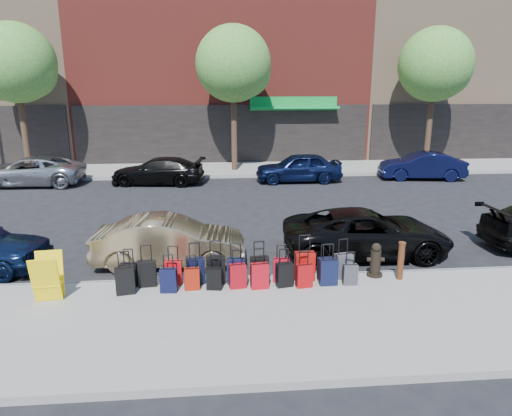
{
  "coord_description": "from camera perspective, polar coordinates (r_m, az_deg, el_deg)",
  "views": [
    {
      "loc": [
        -0.43,
        -14.42,
        4.52
      ],
      "look_at": [
        0.69,
        -1.5,
        1.0
      ],
      "focal_mm": 32.0,
      "sensor_mm": 36.0,
      "label": 1
    }
  ],
  "objects": [
    {
      "name": "tree_right",
      "position": [
        26.59,
        21.76,
        16.09
      ],
      "size": [
        3.8,
        3.8,
        7.27
      ],
      "color": "black",
      "rests_on": "sidewalk_far"
    },
    {
      "name": "sidewalk_near",
      "position": [
        9.09,
        -1.67,
        -14.09
      ],
      "size": [
        60.0,
        4.0,
        0.15
      ],
      "primitive_type": "cube",
      "color": "gray",
      "rests_on": "ground"
    },
    {
      "name": "bollard",
      "position": [
        11.07,
        17.65,
        -6.23
      ],
      "size": [
        0.17,
        0.17,
        0.9
      ],
      "color": "#38190C",
      "rests_on": "sidewalk_near"
    },
    {
      "name": "suitcase_back_6",
      "position": [
        10.18,
        0.44,
        -8.48
      ],
      "size": [
        0.41,
        0.26,
        0.91
      ],
      "rotation": [
        0.0,
        0.0,
        0.12
      ],
      "color": "#AA0A16",
      "rests_on": "sidewalk_near"
    },
    {
      "name": "suitcase_front_9",
      "position": [
        10.71,
        8.69,
        -7.52
      ],
      "size": [
        0.37,
        0.23,
        0.86
      ],
      "rotation": [
        0.0,
        0.0,
        0.11
      ],
      "color": "black",
      "rests_on": "sidewalk_near"
    },
    {
      "name": "suitcase_front_0",
      "position": [
        10.66,
        -15.58,
        -8.01
      ],
      "size": [
        0.36,
        0.2,
        0.87
      ],
      "rotation": [
        0.0,
        0.0,
        0.0
      ],
      "color": "black",
      "rests_on": "sidewalk_near"
    },
    {
      "name": "curb_near",
      "position": [
        10.9,
        -2.3,
        -8.9
      ],
      "size": [
        60.0,
        0.08,
        0.15
      ],
      "primitive_type": "cube",
      "color": "gray",
      "rests_on": "ground"
    },
    {
      "name": "suitcase_front_1",
      "position": [
        10.55,
        -13.45,
        -7.94
      ],
      "size": [
        0.42,
        0.26,
        0.96
      ],
      "rotation": [
        0.0,
        0.0,
        0.11
      ],
      "color": "black",
      "rests_on": "sidewalk_near"
    },
    {
      "name": "car_far_3",
      "position": [
        23.85,
        20.03,
        4.97
      ],
      "size": [
        4.18,
        1.93,
        1.33
      ],
      "primitive_type": "imported",
      "rotation": [
        0.0,
        0.0,
        -1.71
      ],
      "color": "#0C1036",
      "rests_on": "ground"
    },
    {
      "name": "suitcase_back_4",
      "position": [
        10.18,
        -5.22,
        -8.75
      ],
      "size": [
        0.36,
        0.25,
        0.8
      ],
      "rotation": [
        0.0,
        0.0,
        -0.17
      ],
      "color": "black",
      "rests_on": "sidewalk_near"
    },
    {
      "name": "suitcase_front_2",
      "position": [
        10.53,
        -10.26,
        -7.91
      ],
      "size": [
        0.37,
        0.21,
        0.9
      ],
      "rotation": [
        0.0,
        0.0,
        0.01
      ],
      "color": "#B10B11",
      "rests_on": "sidewalk_near"
    },
    {
      "name": "suitcase_front_8",
      "position": [
        10.61,
        6.11,
        -7.24
      ],
      "size": [
        0.45,
        0.26,
        1.07
      ],
      "rotation": [
        0.0,
        0.0,
        0.04
      ],
      "color": "#990E09",
      "rests_on": "sidewalk_near"
    },
    {
      "name": "curb_far",
      "position": [
        22.84,
        -3.78,
        3.94
      ],
      "size": [
        60.0,
        0.08,
        0.15
      ],
      "primitive_type": "cube",
      "color": "gray",
      "rests_on": "ground"
    },
    {
      "name": "sidewalk_far",
      "position": [
        24.83,
        -3.89,
        4.84
      ],
      "size": [
        60.0,
        4.0,
        0.15
      ],
      "primitive_type": "cube",
      "color": "gray",
      "rests_on": "ground"
    },
    {
      "name": "car_far_0",
      "position": [
        23.46,
        -26.44,
        4.14
      ],
      "size": [
        4.82,
        2.29,
        1.33
      ],
      "primitive_type": "imported",
      "rotation": [
        0.0,
        0.0,
        -1.59
      ],
      "color": "#B1B4B8",
      "rests_on": "ground"
    },
    {
      "name": "car_far_2",
      "position": [
        21.92,
        5.34,
        5.08
      ],
      "size": [
        4.08,
        1.67,
        1.39
      ],
      "primitive_type": "imported",
      "rotation": [
        0.0,
        0.0,
        -1.58
      ],
      "color": "#0D1639",
      "rests_on": "ground"
    },
    {
      "name": "suitcase_back_8",
      "position": [
        10.3,
        6.03,
        -8.4
      ],
      "size": [
        0.38,
        0.25,
        0.84
      ],
      "rotation": [
        0.0,
        0.0,
        0.15
      ],
      "color": "#96090C",
      "rests_on": "sidewalk_near"
    },
    {
      "name": "suitcase_back_0",
      "position": [
        10.31,
        -16.04,
        -8.71
      ],
      "size": [
        0.43,
        0.3,
        0.95
      ],
      "rotation": [
        0.0,
        0.0,
        0.18
      ],
      "color": "black",
      "rests_on": "sidewalk_near"
    },
    {
      "name": "car_far_1",
      "position": [
        21.79,
        -12.15,
        4.55
      ],
      "size": [
        4.49,
        2.28,
        1.25
      ],
      "primitive_type": "imported",
      "rotation": [
        0.0,
        0.0,
        -1.7
      ],
      "color": "black",
      "rests_on": "ground"
    },
    {
      "name": "suitcase_back_2",
      "position": [
        10.19,
        -10.88,
        -8.86
      ],
      "size": [
        0.37,
        0.23,
        0.85
      ],
      "rotation": [
        0.0,
        0.0,
        -0.08
      ],
      "color": "black",
      "rests_on": "sidewalk_near"
    },
    {
      "name": "suitcase_front_10",
      "position": [
        10.87,
        10.87,
        -7.11
      ],
      "size": [
        0.43,
        0.29,
        0.94
      ],
      "rotation": [
        0.0,
        0.0,
        0.21
      ],
      "color": "#3D3D42",
      "rests_on": "sidewalk_near"
    },
    {
      "name": "building_right",
      "position": [
        36.6,
        23.42,
        21.04
      ],
      "size": [
        15.0,
        12.12,
        18.0
      ],
      "color": "#97795C",
      "rests_on": "ground"
    },
    {
      "name": "suitcase_front_6",
      "position": [
        10.46,
        0.44,
        -7.68
      ],
      "size": [
        0.42,
        0.26,
        0.97
      ],
      "rotation": [
        0.0,
        0.0,
        0.1
      ],
      "color": "black",
      "rests_on": "sidewalk_near"
    },
    {
      "name": "suitcase_front_5",
      "position": [
        10.42,
        -2.55,
        -7.84
      ],
      "size": [
        0.4,
        0.24,
        0.95
      ],
      "rotation": [
        0.0,
        0.0,
        -0.05
      ],
      "color": "black",
      "rests_on": "sidewalk_near"
    },
    {
      "name": "suitcase_back_7",
      "position": [
        10.28,
        3.59,
        -8.32
      ],
      "size": [
        0.4,
        0.28,
        0.87
      ],
      "rotation": [
        0.0,
        0.0,
        0.2
      ],
      "color": "black",
      "rests_on": "sidewalk_near"
    },
    {
      "name": "suitcase_front_3",
      "position": [
        10.47,
        -7.57,
        -7.8
      ],
      "size": [
        0.43,
        0.28,
        0.97
      ],
      "rotation": [
        0.0,
        0.0,
        0.16
      ],
      "color": "black",
      "rests_on": "sidewalk_near"
    },
    {
      "name": "tree_left",
      "position": [
        25.73,
        -27.52,
        15.54
      ],
      "size": [
        3.8,
        3.8,
        7.27
      ],
      "color": "black",
      "rests_on": "sidewalk_far"
    },
    {
      "name": "suitcase_back_10",
      "position": [
        10.59,
        11.69,
        -8.12
      ],
      "size": [
        0.32,
        0.19,
        0.76
      ],
      "rotation": [
        0.0,
        0.0,
        -0.02
      ],
      "color": "#343438",
      "rests_on": "sidewalk_near"
    },
    {
      "name": "fire_hydrant",
      "position": [
        11.12,
        14.7,
        -6.4
      ],
      "size": [
        0.41,
        0.36,
        0.81
      ],
      "rotation": [
        0.0,
        0.0,
        -0.08
      ],
      "color": "black",
      "rests_on": "sidewalk_near"
    },
    {
      "name": "suitcase_back_3",
      "position": [
        10.23,
        -8.01,
        -8.75
      ],
      "size": [
        0.34,
        0.21,
        0.78
      ],
      "rotation": [
        0.0,
        0.0,
        0.07
      ],
      "color": "maroon",
      "rests_on": "sidewalk_near"
    },
    {
      "name": "tree_center",
      "position": [
        23.96,
        -2.49,
        17.31
      ],
      "size": [
        3.8,
        3.8,
        7.27
      ],
      "color": "black",
      "rests_on": "sidewalk_far"
    },
    {
      "name": "ground",
      "position": [
        15.12,
        -3.1,
        -2.23
      ],
      "size": [
        120.0,
        120.0,
        0.0
      ],
      "primitive_type": "plane",
      "color": "black",
      "rests_on": "ground"
    },
    {
      "name": "car_near_2",
      "position": [
        12.76,
        13.67,
        -3.03
      ],
      "size": [
        4.56,
        2.2,
        1.25
      ],
      "primitive_type": "imported",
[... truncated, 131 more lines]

